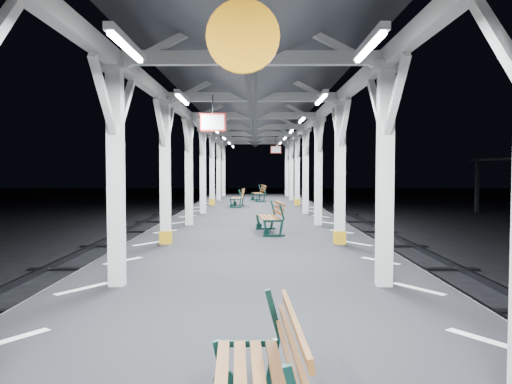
{
  "coord_description": "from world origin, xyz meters",
  "views": [
    {
      "loc": [
        0.09,
        -9.4,
        2.76
      ],
      "look_at": [
        0.08,
        2.44,
        2.2
      ],
      "focal_mm": 35.0,
      "sensor_mm": 36.0,
      "label": 1
    }
  ],
  "objects_px": {
    "bench_near": "(265,377)",
    "bench_extra": "(260,193)",
    "bench_mid": "(273,216)",
    "bench_far": "(239,197)"
  },
  "relations": [
    {
      "from": "bench_near",
      "to": "bench_extra",
      "type": "distance_m",
      "value": 23.63
    },
    {
      "from": "bench_mid",
      "to": "bench_extra",
      "type": "height_order",
      "value": "bench_extra"
    },
    {
      "from": "bench_mid",
      "to": "bench_far",
      "type": "distance_m",
      "value": 9.29
    },
    {
      "from": "bench_mid",
      "to": "bench_near",
      "type": "bearing_deg",
      "value": -99.09
    },
    {
      "from": "bench_far",
      "to": "bench_mid",
      "type": "bearing_deg",
      "value": -79.43
    },
    {
      "from": "bench_extra",
      "to": "bench_mid",
      "type": "bearing_deg",
      "value": -97.35
    },
    {
      "from": "bench_near",
      "to": "bench_extra",
      "type": "xyz_separation_m",
      "value": [
        0.13,
        23.63,
        0.02
      ]
    },
    {
      "from": "bench_mid",
      "to": "bench_extra",
      "type": "relative_size",
      "value": 0.98
    },
    {
      "from": "bench_mid",
      "to": "bench_far",
      "type": "xyz_separation_m",
      "value": [
        -1.23,
        9.2,
        -0.01
      ]
    },
    {
      "from": "bench_near",
      "to": "bench_mid",
      "type": "height_order",
      "value": "bench_mid"
    }
  ]
}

